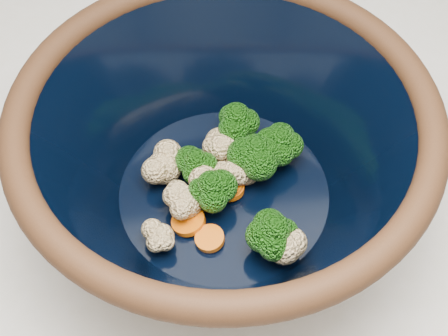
# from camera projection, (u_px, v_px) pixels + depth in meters

# --- Properties ---
(mixing_bowl) EXTENTS (0.42, 0.42, 0.16)m
(mixing_bowl) POSITION_uv_depth(u_px,v_px,m) (224.00, 158.00, 0.56)
(mixing_bowl) COLOR black
(mixing_bowl) RESTS_ON counter
(vegetable_pile) EXTENTS (0.16, 0.17, 0.05)m
(vegetable_pile) POSITION_uv_depth(u_px,v_px,m) (233.00, 174.00, 0.58)
(vegetable_pile) COLOR #608442
(vegetable_pile) RESTS_ON mixing_bowl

